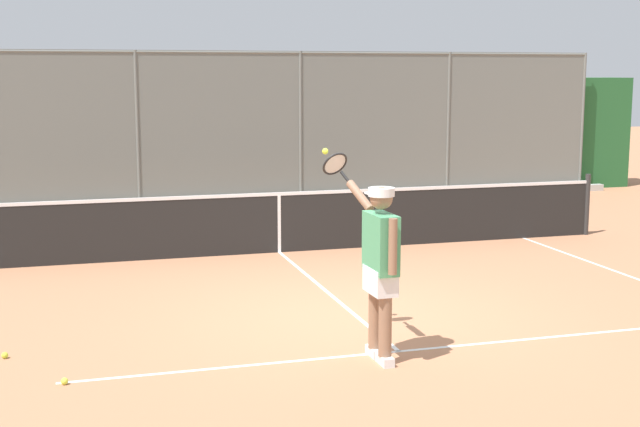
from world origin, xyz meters
The scene contains 7 objects.
ground_plane centered at (0.00, 0.00, 0.00)m, with size 60.00×60.00×0.00m, color #B27551.
court_line_markings centered at (0.00, 1.74, 0.00)m, with size 8.71×9.52×0.01m.
fence_backdrop centered at (0.00, -9.67, 1.34)m, with size 20.44×1.37×3.27m.
tennis_net centered at (0.00, -3.84, 0.49)m, with size 11.19×0.09×1.07m.
tennis_player centered at (0.29, 1.56, 1.03)m, with size 0.50×1.42×2.03m.
tennis_ball_by_sideline centered at (3.30, 1.43, 0.03)m, with size 0.07×0.07×0.07m, color #D6E042.
tennis_ball_mid_court centered at (3.87, 0.49, 0.03)m, with size 0.07×0.07×0.07m, color #C1D138.
Camera 1 is at (3.20, 9.49, 2.84)m, focal length 49.43 mm.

